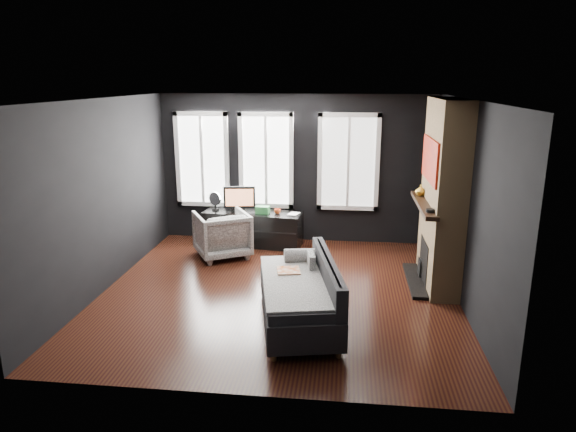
# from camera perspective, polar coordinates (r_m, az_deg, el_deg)

# --- Properties ---
(floor) EXTENTS (5.00, 5.00, 0.00)m
(floor) POSITION_cam_1_polar(r_m,az_deg,el_deg) (7.44, -1.04, -8.41)
(floor) COLOR black
(floor) RESTS_ON ground
(ceiling) EXTENTS (5.00, 5.00, 0.00)m
(ceiling) POSITION_cam_1_polar(r_m,az_deg,el_deg) (6.83, -1.15, 12.85)
(ceiling) COLOR white
(ceiling) RESTS_ON ground
(wall_back) EXTENTS (5.00, 0.02, 2.70)m
(wall_back) POSITION_cam_1_polar(r_m,az_deg,el_deg) (9.44, 0.91, 5.23)
(wall_back) COLOR black
(wall_back) RESTS_ON ground
(wall_left) EXTENTS (0.02, 5.00, 2.70)m
(wall_left) POSITION_cam_1_polar(r_m,az_deg,el_deg) (7.74, -19.78, 2.14)
(wall_left) COLOR black
(wall_left) RESTS_ON ground
(wall_right) EXTENTS (0.02, 5.00, 2.70)m
(wall_right) POSITION_cam_1_polar(r_m,az_deg,el_deg) (7.13, 19.25, 1.14)
(wall_right) COLOR black
(wall_right) RESTS_ON ground
(windows) EXTENTS (4.00, 0.16, 1.76)m
(windows) POSITION_cam_1_polar(r_m,az_deg,el_deg) (9.34, -1.90, 11.48)
(windows) COLOR white
(windows) RESTS_ON wall_back
(fireplace) EXTENTS (0.70, 1.62, 2.70)m
(fireplace) POSITION_cam_1_polar(r_m,az_deg,el_deg) (7.67, 16.85, 2.26)
(fireplace) COLOR #93724C
(fireplace) RESTS_ON floor
(sofa) EXTENTS (1.32, 2.08, 0.83)m
(sofa) POSITION_cam_1_polar(r_m,az_deg,el_deg) (6.40, 1.15, -8.42)
(sofa) COLOR #242426
(sofa) RESTS_ON floor
(stripe_pillow) EXTENTS (0.13, 0.33, 0.32)m
(stripe_pillow) POSITION_cam_1_polar(r_m,az_deg,el_deg) (6.75, 2.57, -5.46)
(stripe_pillow) COLOR gray
(stripe_pillow) RESTS_ON sofa
(armchair) EXTENTS (1.12, 1.10, 0.86)m
(armchair) POSITION_cam_1_polar(r_m,az_deg,el_deg) (8.80, -7.34, -1.78)
(armchair) COLOR silver
(armchair) RESTS_ON floor
(media_console) EXTENTS (1.84, 0.77, 0.61)m
(media_console) POSITION_cam_1_polar(r_m,az_deg,el_deg) (9.42, -3.91, -1.36)
(media_console) COLOR black
(media_console) RESTS_ON floor
(monitor) EXTENTS (0.60, 0.21, 0.52)m
(monitor) POSITION_cam_1_polar(r_m,az_deg,el_deg) (9.36, -5.42, 2.09)
(monitor) COLOR black
(monitor) RESTS_ON media_console
(desk_fan) EXTENTS (0.33, 0.33, 0.36)m
(desk_fan) POSITION_cam_1_polar(r_m,az_deg,el_deg) (9.49, -8.10, 1.68)
(desk_fan) COLOR gray
(desk_fan) RESTS_ON media_console
(mug) EXTENTS (0.15, 0.13, 0.12)m
(mug) POSITION_cam_1_polar(r_m,az_deg,el_deg) (9.17, -1.19, 0.59)
(mug) COLOR #D54E21
(mug) RESTS_ON media_console
(book) EXTENTS (0.17, 0.07, 0.23)m
(book) POSITION_cam_1_polar(r_m,az_deg,el_deg) (9.15, 0.14, 0.94)
(book) COLOR #A9A186
(book) RESTS_ON media_console
(storage_box) EXTENTS (0.26, 0.18, 0.13)m
(storage_box) POSITION_cam_1_polar(r_m,az_deg,el_deg) (9.22, -2.84, 0.69)
(storage_box) COLOR #276D33
(storage_box) RESTS_ON media_console
(mantel_vase) EXTENTS (0.20, 0.21, 0.16)m
(mantel_vase) POSITION_cam_1_polar(r_m,az_deg,el_deg) (8.07, 14.53, 2.76)
(mantel_vase) COLOR gold
(mantel_vase) RESTS_ON fireplace
(mantel_clock) EXTENTS (0.12, 0.12, 0.04)m
(mantel_clock) POSITION_cam_1_polar(r_m,az_deg,el_deg) (7.12, 15.56, 0.58)
(mantel_clock) COLOR black
(mantel_clock) RESTS_ON fireplace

